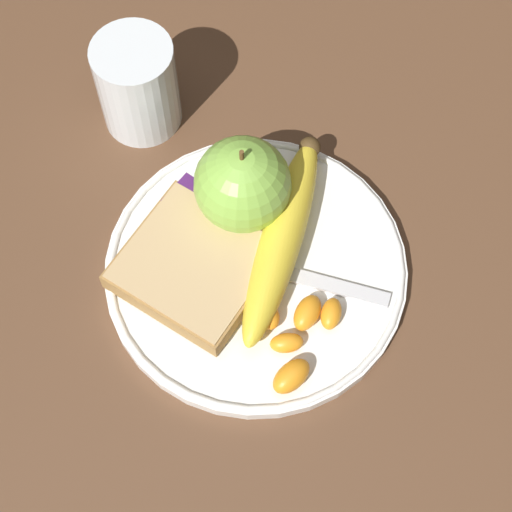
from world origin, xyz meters
name	(u,v)px	position (x,y,z in m)	size (l,w,h in m)	color
ground_plane	(256,273)	(0.00, 0.00, 0.00)	(3.00, 3.00, 0.00)	brown
plate	(256,269)	(0.00, 0.00, 0.01)	(0.24, 0.24, 0.01)	white
juice_glass	(138,87)	(0.17, -0.06, 0.04)	(0.07, 0.07, 0.09)	silver
apple	(243,185)	(0.04, -0.04, 0.05)	(0.08, 0.08, 0.09)	#84BC47
banana	(282,236)	(-0.01, -0.03, 0.03)	(0.10, 0.19, 0.03)	yellow
bread_slice	(195,266)	(0.04, 0.03, 0.02)	(0.12, 0.11, 0.02)	olive
fork	(263,267)	(-0.01, 0.00, 0.01)	(0.17, 0.08, 0.00)	silver
jam_packet	(194,206)	(0.07, -0.01, 0.02)	(0.04, 0.03, 0.02)	silver
orange_segment_0	(233,307)	(-0.01, 0.04, 0.02)	(0.03, 0.03, 0.01)	orange
orange_segment_1	(287,343)	(-0.06, 0.04, 0.02)	(0.03, 0.03, 0.01)	orange
orange_segment_2	(263,310)	(-0.03, 0.03, 0.02)	(0.04, 0.03, 0.02)	orange
orange_segment_3	(270,294)	(-0.02, 0.02, 0.02)	(0.02, 0.03, 0.01)	orange
orange_segment_4	(251,299)	(-0.02, 0.03, 0.02)	(0.03, 0.04, 0.02)	orange
orange_segment_5	(291,376)	(-0.08, 0.06, 0.02)	(0.03, 0.04, 0.02)	orange
orange_segment_6	(307,313)	(-0.06, 0.01, 0.02)	(0.02, 0.03, 0.02)	orange
orange_segment_7	(330,315)	(-0.07, 0.00, 0.02)	(0.03, 0.03, 0.01)	orange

